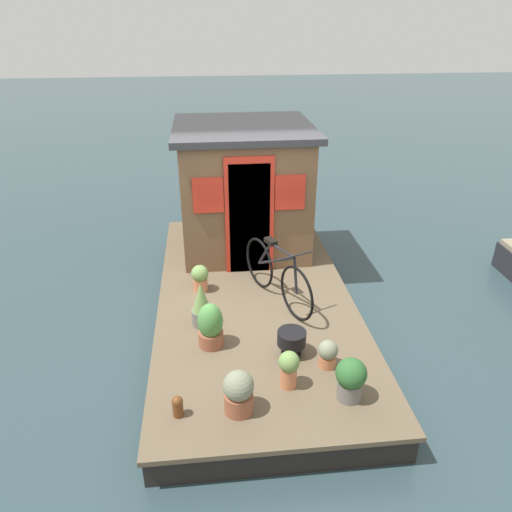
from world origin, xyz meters
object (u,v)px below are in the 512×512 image
(potted_plant_rosemary, at_px, (210,326))
(houseboat_cabin, at_px, (244,187))
(potted_plant_sage, at_px, (328,353))
(potted_plant_mint, at_px, (289,368))
(potted_plant_geranium, at_px, (200,277))
(potted_plant_lavender, at_px, (351,378))
(potted_plant_fern, at_px, (201,305))
(mooring_bollard, at_px, (178,406))
(bicycle, at_px, (277,275))
(charcoal_grill, at_px, (292,339))
(potted_plant_thyme, at_px, (239,392))

(potted_plant_rosemary, bearing_deg, houseboat_cabin, -12.96)
(potted_plant_sage, bearing_deg, potted_plant_mint, 119.25)
(houseboat_cabin, height_order, potted_plant_sage, houseboat_cabin)
(potted_plant_rosemary, distance_m, potted_plant_sage, 1.40)
(potted_plant_mint, distance_m, potted_plant_geranium, 2.30)
(potted_plant_lavender, relative_size, potted_plant_geranium, 1.21)
(potted_plant_lavender, bearing_deg, potted_plant_sage, 11.65)
(houseboat_cabin, distance_m, potted_plant_fern, 2.55)
(potted_plant_geranium, relative_size, potted_plant_sage, 1.19)
(potted_plant_geranium, height_order, mooring_bollard, potted_plant_geranium)
(potted_plant_mint, distance_m, potted_plant_sage, 0.56)
(houseboat_cabin, relative_size, potted_plant_geranium, 5.47)
(potted_plant_lavender, xyz_separation_m, potted_plant_rosemary, (1.05, 1.40, 0.01))
(potted_plant_sage, bearing_deg, bicycle, 14.31)
(potted_plant_geranium, distance_m, potted_plant_rosemary, 1.31)
(charcoal_grill, height_order, mooring_bollard, charcoal_grill)
(houseboat_cabin, bearing_deg, mooring_bollard, 165.68)
(potted_plant_mint, bearing_deg, potted_plant_geranium, 23.67)
(potted_plant_sage, bearing_deg, houseboat_cabin, 11.11)
(charcoal_grill, bearing_deg, potted_plant_mint, 166.94)
(potted_plant_rosemary, bearing_deg, potted_plant_thyme, -167.32)
(bicycle, relative_size, potted_plant_thyme, 3.31)
(potted_plant_fern, bearing_deg, houseboat_cabin, -17.67)
(potted_plant_rosemary, bearing_deg, potted_plant_geranium, 5.29)
(potted_plant_lavender, relative_size, potted_plant_rosemary, 0.84)
(potted_plant_fern, bearing_deg, potted_plant_sage, -125.19)
(potted_plant_mint, relative_size, potted_plant_geranium, 1.10)
(potted_plant_lavender, relative_size, potted_plant_fern, 0.80)
(potted_plant_geranium, relative_size, charcoal_grill, 1.18)
(houseboat_cabin, xyz_separation_m, potted_plant_lavender, (-3.83, -0.76, -0.77))
(potted_plant_geranium, relative_size, potted_plant_rosemary, 0.70)
(potted_plant_sage, height_order, mooring_bollard, potted_plant_sage)
(bicycle, xyz_separation_m, potted_plant_thyme, (-2.02, 0.67, -0.16))
(bicycle, xyz_separation_m, mooring_bollard, (-2.02, 1.28, -0.28))
(bicycle, relative_size, mooring_bollard, 6.68)
(houseboat_cabin, bearing_deg, potted_plant_geranium, 152.82)
(potted_plant_mint, height_order, potted_plant_rosemary, potted_plant_rosemary)
(bicycle, xyz_separation_m, potted_plant_fern, (-0.46, 1.03, -0.12))
(potted_plant_lavender, relative_size, potted_plant_thyme, 1.01)
(potted_plant_lavender, height_order, potted_plant_fern, potted_plant_fern)
(charcoal_grill, bearing_deg, potted_plant_thyme, 141.04)
(mooring_bollard, bearing_deg, potted_plant_sage, -70.61)
(bicycle, bearing_deg, potted_plant_thyme, 161.56)
(potted_plant_fern, bearing_deg, potted_plant_mint, -144.24)
(houseboat_cabin, distance_m, potted_plant_rosemary, 2.95)
(potted_plant_mint, xyz_separation_m, mooring_bollard, (-0.31, 1.16, -0.12))
(potted_plant_thyme, bearing_deg, mooring_bollard, 90.16)
(potted_plant_lavender, relative_size, charcoal_grill, 1.42)
(potted_plant_rosemary, relative_size, charcoal_grill, 1.69)
(potted_plant_lavender, distance_m, potted_plant_rosemary, 1.75)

